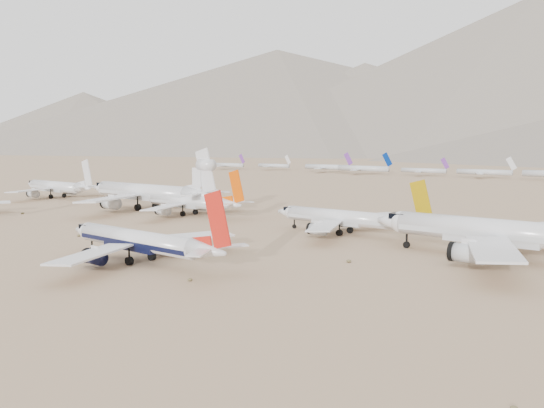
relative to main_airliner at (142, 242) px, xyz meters
The scene contains 7 objects.
ground 9.72m from the main_airliner, 142.77° to the right, with size 7000.00×7000.00×0.00m, color #997859.
main_airliner is the anchor object (origin of this frame).
row2_navy_widebody 72.49m from the main_airliner, 39.87° to the left, with size 55.48×54.25×19.74m.
row2_gold_tail 55.48m from the main_airliner, 75.28° to the left, with size 42.35×41.42×15.08m.
row2_orange_tail 70.87m from the main_airliner, 129.82° to the left, with size 43.92×42.96×15.67m.
row2_white_trijet 87.79m from the main_airliner, 140.63° to the left, with size 62.67×61.25×22.21m.
row2_white_twin 145.38m from the main_airliner, 156.46° to the left, with size 48.64×47.60×17.38m.
Camera 1 is at (89.95, -58.38, 22.83)m, focal length 35.00 mm.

